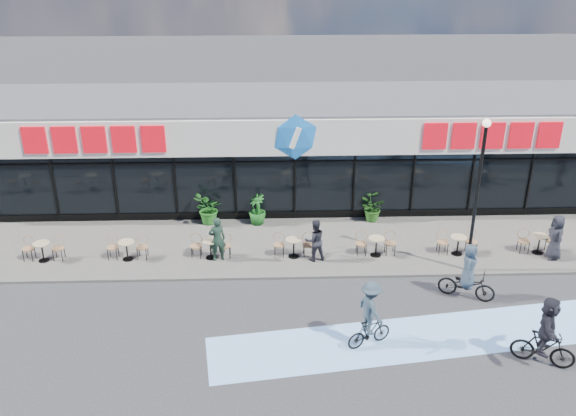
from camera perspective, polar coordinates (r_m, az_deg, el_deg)
The scene contains 21 objects.
ground at distance 20.18m, azimuth 1.48°, elevation -9.60°, with size 120.00×120.00×0.00m, color #28282B.
sidewalk at distance 24.02m, azimuth 0.87°, elevation -3.52°, with size 44.00×5.00×0.10m, color #57534D.
bike_lane at distance 19.59m, azimuth 13.75°, elevation -11.54°, with size 14.00×2.20×0.01m, color #7EB2EE.
building at distance 28.13m, azimuth 0.38°, elevation 5.78°, with size 30.60×6.57×4.75m.
lamp_post at distance 21.78m, azimuth 17.37°, elevation 2.05°, with size 0.28×0.28×5.65m.
bistro_set_1 at distance 24.47m, azimuth -21.95°, elevation -3.55°, with size 1.54×0.62×0.90m.
bistro_set_2 at distance 23.58m, azimuth -14.81°, elevation -3.58°, with size 1.54×0.62×0.90m.
bistro_set_3 at distance 23.07m, azimuth -7.24°, elevation -3.56°, with size 1.54×0.62×0.90m.
bistro_set_4 at distance 22.98m, azimuth 0.53°, elevation -3.46°, with size 1.54×0.62×0.90m.
bistro_set_5 at distance 23.31m, azimuth 8.22°, elevation -3.31°, with size 1.54×0.62×0.90m.
bistro_set_6 at distance 24.04m, azimuth 15.56°, elevation -3.11°, with size 1.54×0.62×0.90m.
bistro_set_7 at distance 25.14m, azimuth 22.36°, elevation -2.88°, with size 1.54×0.62×0.90m.
potted_plant_left at distance 25.63m, azimuth -7.46°, elevation -0.13°, with size 1.18×1.02×1.31m, color #20601B.
potted_plant_mid at distance 25.46m, azimuth -2.91°, elevation -0.12°, with size 0.73×0.73×1.30m, color #164D17.
potted_plant_right at distance 25.98m, azimuth 7.78°, elevation -0.00°, with size 1.03×0.90×1.15m, color #204D16.
patron_left at distance 22.66m, azimuth -6.64°, elevation -2.90°, with size 0.63×0.42×1.73m, color black.
patron_right at distance 22.56m, azimuth 2.52°, elevation -3.03°, with size 0.79×0.61×1.62m, color black.
pedestrian_a at distance 24.71m, azimuth 23.77°, elevation -2.52°, with size 0.86×0.56×1.75m, color black.
cyclist_a at distance 18.84m, azimuth 22.99°, elevation -10.83°, with size 1.80×1.68×2.18m.
cyclist_b at distance 21.33m, azimuth 16.43°, elevation -6.37°, with size 1.99×1.39×2.00m.
cyclist_c at distance 18.26m, azimuth 7.71°, elevation -9.97°, with size 1.51×1.26×2.15m.
Camera 1 is at (-1.07, -16.74, 11.22)m, focal length 38.00 mm.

